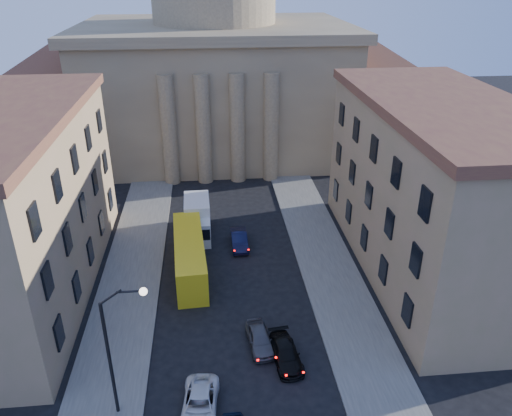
{
  "coord_description": "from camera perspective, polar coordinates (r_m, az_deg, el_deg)",
  "views": [
    {
      "loc": [
        -1.43,
        -13.99,
        24.08
      ],
      "look_at": [
        1.62,
        16.8,
        8.85
      ],
      "focal_mm": 35.0,
      "sensor_mm": 36.0,
      "label": 1
    }
  ],
  "objects": [
    {
      "name": "sidewalk_right",
      "position": [
        41.21,
        9.54,
        -9.85
      ],
      "size": [
        5.0,
        60.0,
        0.15
      ],
      "primitive_type": "cube",
      "color": "#575450",
      "rests_on": "ground"
    },
    {
      "name": "car_right_far",
      "position": [
        35.77,
        0.41,
        -14.7
      ],
      "size": [
        1.96,
        4.02,
        1.32
      ],
      "primitive_type": "imported",
      "rotation": [
        0.0,
        0.0,
        0.1
      ],
      "color": "#48484C",
      "rests_on": "ground"
    },
    {
      "name": "building_right",
      "position": [
        43.73,
        19.78,
        2.19
      ],
      "size": [
        11.6,
        26.6,
        14.7
      ],
      "color": "#A48060",
      "rests_on": "ground"
    },
    {
      "name": "car_right_mid",
      "position": [
        34.79,
        3.4,
        -16.27
      ],
      "size": [
        2.21,
        4.4,
        1.23
      ],
      "primitive_type": "imported",
      "rotation": [
        0.0,
        0.0,
        0.12
      ],
      "color": "black",
      "rests_on": "ground"
    },
    {
      "name": "car_left_mid",
      "position": [
        31.88,
        -6.44,
        -21.37
      ],
      "size": [
        2.5,
        4.7,
        1.26
      ],
      "primitive_type": "imported",
      "rotation": [
        0.0,
        0.0,
        -0.09
      ],
      "color": "silver",
      "rests_on": "ground"
    },
    {
      "name": "box_truck",
      "position": [
        49.03,
        -6.71,
        -1.29
      ],
      "size": [
        2.54,
        6.17,
        3.36
      ],
      "rotation": [
        0.0,
        0.0,
        0.02
      ],
      "color": "silver",
      "rests_on": "ground"
    },
    {
      "name": "city_bus",
      "position": [
        43.31,
        -7.6,
        -5.28
      ],
      "size": [
        3.16,
        10.88,
        3.03
      ],
      "rotation": [
        0.0,
        0.0,
        0.07
      ],
      "color": "yellow",
      "rests_on": "ground"
    },
    {
      "name": "building_left",
      "position": [
        42.61,
        -26.55,
        0.26
      ],
      "size": [
        11.6,
        26.6,
        14.7
      ],
      "color": "#A48060",
      "rests_on": "ground"
    },
    {
      "name": "car_right_distant",
      "position": [
        47.03,
        -1.94,
        -3.63
      ],
      "size": [
        1.55,
        4.22,
        1.38
      ],
      "primitive_type": "imported",
      "rotation": [
        0.0,
        0.0,
        0.02
      ],
      "color": "black",
      "rests_on": "ground"
    },
    {
      "name": "sidewalk_left",
      "position": [
        40.62,
        -14.81,
        -11.05
      ],
      "size": [
        5.0,
        60.0,
        0.15
      ],
      "primitive_type": "cube",
      "color": "#575450",
      "rests_on": "ground"
    },
    {
      "name": "church",
      "position": [
        70.54,
        -4.59,
        16.16
      ],
      "size": [
        68.02,
        28.76,
        36.6
      ],
      "color": "#7E694D",
      "rests_on": "ground"
    },
    {
      "name": "street_lamp",
      "position": [
        29.45,
        -15.63,
        -14.63
      ],
      "size": [
        2.62,
        0.44,
        8.83
      ],
      "color": "black",
      "rests_on": "ground"
    }
  ]
}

